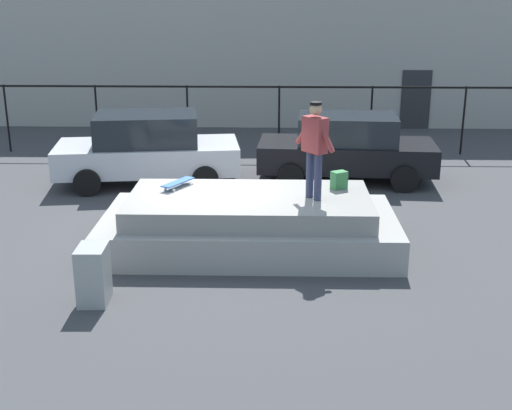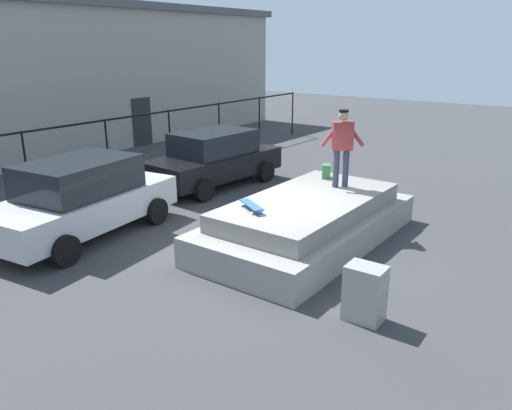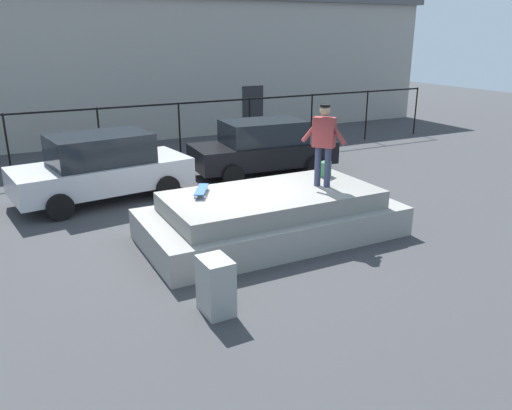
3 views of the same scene
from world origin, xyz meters
The scene contains 10 objects.
ground_plane centered at (0.00, 0.00, 0.00)m, with size 60.00×60.00×0.00m, color #38383A.
concrete_ledge centered at (0.73, -0.49, 0.46)m, with size 5.47×2.74×1.01m.
skateboarder centered at (1.91, -0.63, 2.04)m, with size 0.69×0.85×1.77m.
skateboard centered at (-0.66, 0.02, 1.11)m, with size 0.58×0.81×0.12m.
backpack centered at (2.43, 0.02, 1.18)m, with size 0.28×0.20×0.34m, color #33723F.
car_silver_sedan_near centered at (-1.94, 3.82, 0.88)m, with size 4.67×2.58×1.75m.
car_black_sedan_mid centered at (3.01, 4.16, 0.85)m, with size 4.48×2.27×1.67m.
utility_box centered at (-1.60, -2.90, 0.46)m, with size 0.44×0.60×0.92m, color gray.
fence_row centered at (0.00, 7.05, 1.42)m, with size 24.06×0.06×1.99m.
warehouse_building centered at (0.00, 14.24, 2.90)m, with size 30.77×7.23×5.78m.
Camera 3 is at (-4.34, -9.57, 4.20)m, focal length 36.11 mm.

